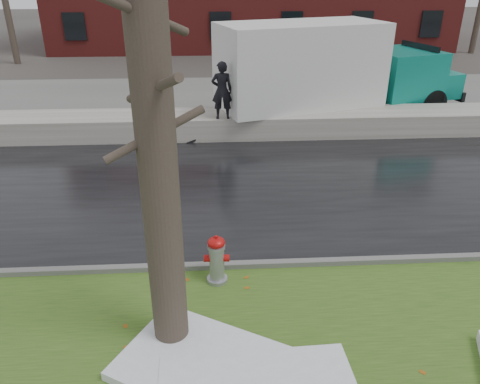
{
  "coord_description": "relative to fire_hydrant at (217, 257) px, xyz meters",
  "views": [
    {
      "loc": [
        -0.75,
        -6.25,
        5.14
      ],
      "look_at": [
        -0.26,
        2.24,
        1.0
      ],
      "focal_mm": 35.0,
      "sensor_mm": 36.0,
      "label": 1
    }
  ],
  "objects": [
    {
      "name": "ground",
      "position": [
        0.76,
        -0.61,
        -0.54
      ],
      "size": [
        120.0,
        120.0,
        0.0
      ],
      "primitive_type": "plane",
      "color": "#47423D",
      "rests_on": "ground"
    },
    {
      "name": "verge",
      "position": [
        0.76,
        -1.86,
        -0.52
      ],
      "size": [
        60.0,
        4.5,
        0.04
      ],
      "primitive_type": "cube",
      "color": "#2D4E1A",
      "rests_on": "ground"
    },
    {
      "name": "road",
      "position": [
        0.76,
        3.89,
        -0.52
      ],
      "size": [
        60.0,
        7.0,
        0.03
      ],
      "primitive_type": "cube",
      "color": "black",
      "rests_on": "ground"
    },
    {
      "name": "parking_lot",
      "position": [
        0.76,
        12.39,
        -0.52
      ],
      "size": [
        60.0,
        9.0,
        0.03
      ],
      "primitive_type": "cube",
      "color": "slate",
      "rests_on": "ground"
    },
    {
      "name": "curb",
      "position": [
        0.76,
        0.39,
        -0.47
      ],
      "size": [
        60.0,
        0.15,
        0.14
      ],
      "primitive_type": "cube",
      "color": "slate",
      "rests_on": "ground"
    },
    {
      "name": "snowbank",
      "position": [
        0.76,
        8.09,
        -0.16
      ],
      "size": [
        60.0,
        1.6,
        0.75
      ],
      "primitive_type": "cube",
      "color": "#B2ACA3",
      "rests_on": "ground"
    },
    {
      "name": "bg_tree_left",
      "position": [
        -11.24,
        21.39,
        2.79
      ],
      "size": [
        1.4,
        1.62,
        6.5
      ],
      "color": "brown",
      "rests_on": "ground"
    },
    {
      "name": "fire_hydrant",
      "position": [
        0.0,
        0.0,
        0.0
      ],
      "size": [
        0.45,
        0.39,
        0.93
      ],
      "rotation": [
        0.0,
        0.0,
        -0.03
      ],
      "color": "#93949A",
      "rests_on": "verge"
    },
    {
      "name": "tree",
      "position": [
        -0.7,
        -1.41,
        2.69
      ],
      "size": [
        1.24,
        1.42,
        6.33
      ],
      "rotation": [
        0.0,
        0.0,
        0.07
      ],
      "color": "brown",
      "rests_on": "verge"
    },
    {
      "name": "box_truck",
      "position": [
        4.02,
        9.33,
        1.3
      ],
      "size": [
        10.45,
        4.88,
        3.48
      ],
      "rotation": [
        0.0,
        0.0,
        0.3
      ],
      "color": "black",
      "rests_on": "ground"
    },
    {
      "name": "worker",
      "position": [
        0.28,
        7.52,
        1.1
      ],
      "size": [
        0.66,
        0.45,
        1.78
      ],
      "primitive_type": "imported",
      "rotation": [
        0.0,
        0.0,
        3.17
      ],
      "color": "black",
      "rests_on": "snowbank"
    },
    {
      "name": "snow_patch_far",
      "position": [
        -0.25,
        -2.0,
        -0.43
      ],
      "size": [
        2.7,
        2.48,
        0.14
      ],
      "primitive_type": "cube",
      "rotation": [
        0.0,
        0.0,
        -0.52
      ],
      "color": "white",
      "rests_on": "verge"
    }
  ]
}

